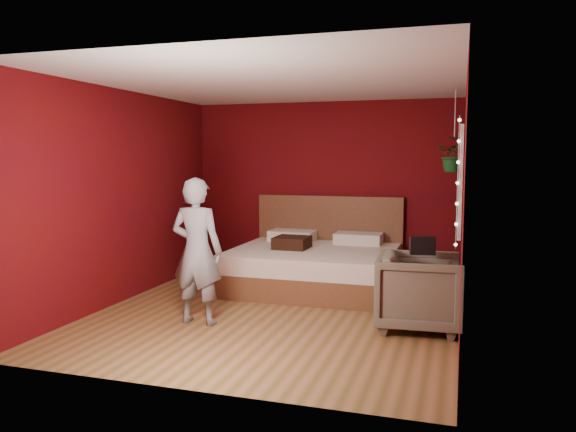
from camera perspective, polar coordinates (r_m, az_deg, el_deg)
The scene contains 10 objects.
floor at distance 6.54m, azimuth -1.11°, elevation -9.78°, with size 4.50×4.50×0.00m, color #95653B.
room_walls at distance 6.30m, azimuth -1.14°, elevation 5.09°, with size 4.04×4.54×2.62m.
window at distance 6.88m, azimuth 17.09°, elevation 3.41°, with size 0.05×0.97×1.27m.
fairy_lights at distance 6.36m, azimuth 16.85°, elevation 3.22°, with size 0.04×0.04×1.45m.
bed at distance 7.72m, azimuth 2.85°, elevation -4.95°, with size 2.19×1.86×1.20m.
person at distance 6.05m, azimuth -9.24°, elevation -3.55°, with size 0.57×0.38×1.57m, color slate.
armchair at distance 6.01m, azimuth 13.20°, elevation -7.48°, with size 0.84×0.86×0.79m, color #666350.
handbag at distance 5.92m, azimuth 13.51°, elevation -2.92°, with size 0.25×0.13×0.18m, color black.
throw_pillow at distance 7.61m, azimuth 0.40°, elevation -2.71°, with size 0.45×0.45×0.16m, color #321910.
hanging_plant at distance 7.23m, azimuth 16.50°, elevation 6.02°, with size 0.44×0.40×1.00m.
Camera 1 is at (1.98, -5.98, 1.78)m, focal length 35.00 mm.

